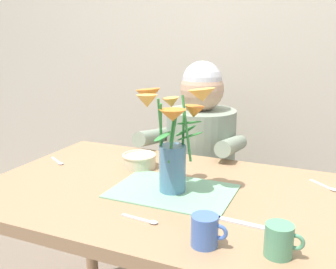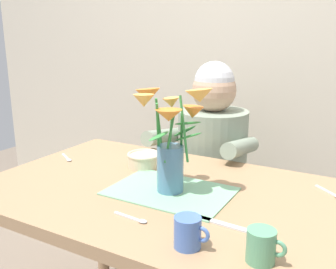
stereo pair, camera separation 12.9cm
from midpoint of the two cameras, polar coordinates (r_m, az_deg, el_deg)
The scene contains 12 objects.
wood_panel_backdrop at distance 2.19m, azimuth 14.71°, elevation 14.28°, with size 4.00×0.10×2.50m, color beige.
dining_table at distance 1.35m, azimuth 1.04°, elevation -11.87°, with size 1.20×0.80×0.74m.
seated_person at distance 1.92m, azimuth 8.47°, elevation -6.40°, with size 0.45×0.47×1.14m.
striped_placemat at distance 1.28m, azimuth 3.27°, elevation -8.61°, with size 0.40×0.28×0.01m, color #7AB289.
flower_vase at distance 1.22m, azimuth 3.52°, elevation -0.19°, with size 0.29×0.22×0.35m.
ceramic_bowl at distance 1.50m, azimuth -1.19°, elevation -3.80°, with size 0.14×0.14×0.06m.
dinner_knife at distance 1.09m, azimuth 11.68°, elevation -13.16°, with size 0.19×0.02×0.01m, color silver.
coffee_cup at distance 0.96m, azimuth 7.05°, elevation -14.55°, with size 0.09×0.07×0.08m.
ceramic_mug at distance 0.94m, azimuth 17.99°, elevation -15.84°, with size 0.09×0.07×0.08m.
spoon_0 at distance 1.09m, azimuth -1.52°, elevation -12.74°, with size 0.12×0.03×0.01m.
spoon_1 at distance 1.64m, azimuth -12.81°, elevation -3.60°, with size 0.11×0.07×0.01m.
spoon_2 at distance 1.39m, azimuth 26.09°, elevation -8.10°, with size 0.10×0.09×0.01m.
Camera 2 is at (0.63, -1.04, 1.24)m, focal length 40.30 mm.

